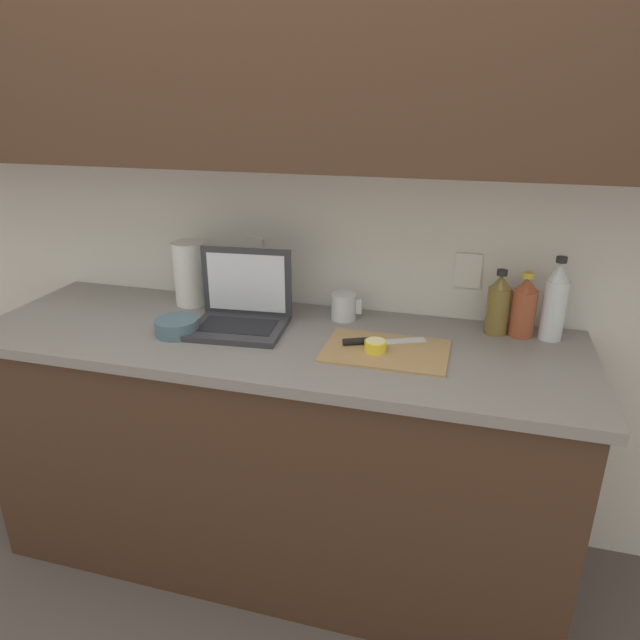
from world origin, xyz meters
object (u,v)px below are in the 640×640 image
object	(u,v)px
knife	(370,341)
bottle_oil_tall	(524,307)
bottle_water_clear	(555,302)
bowl_white	(177,327)
paper_towel_roll	(191,273)
lemon_half_cut	(375,346)
laptop	(242,309)
cutting_board	(386,351)
bottle_green_soda	(498,305)
measuring_cup	(344,306)

from	to	relation	value
knife	bottle_oil_tall	world-z (taller)	bottle_oil_tall
bottle_water_clear	knife	bearing A→B (deg)	-158.58
bowl_white	paper_towel_roll	distance (m)	0.31
knife	bowl_white	xyz separation A→B (m)	(-0.64, -0.08, 0.01)
lemon_half_cut	bottle_water_clear	size ratio (longest dim) A/B	0.25
laptop	cutting_board	xyz separation A→B (m)	(0.51, -0.08, -0.06)
bottle_green_soda	bottle_water_clear	distance (m)	0.17
laptop	bottle_oil_tall	xyz separation A→B (m)	(0.92, 0.17, 0.04)
laptop	cutting_board	bearing A→B (deg)	-13.57
measuring_cup	paper_towel_roll	xyz separation A→B (m)	(-0.59, -0.00, 0.07)
lemon_half_cut	measuring_cup	world-z (taller)	measuring_cup
cutting_board	measuring_cup	bearing A→B (deg)	128.78
bottle_green_soda	knife	bearing A→B (deg)	-150.43
lemon_half_cut	bottle_green_soda	size ratio (longest dim) A/B	0.31
paper_towel_roll	bottle_oil_tall	bearing A→B (deg)	0.56
bottle_green_soda	measuring_cup	distance (m)	0.52
bottle_green_soda	lemon_half_cut	bearing A→B (deg)	-143.11
bottle_oil_tall	bowl_white	distance (m)	1.14
knife	paper_towel_roll	distance (m)	0.76
laptop	measuring_cup	xyz separation A→B (m)	(0.32, 0.16, -0.01)
cutting_board	lemon_half_cut	distance (m)	0.04
measuring_cup	lemon_half_cut	bearing A→B (deg)	-57.99
laptop	measuring_cup	size ratio (longest dim) A/B	3.05
cutting_board	bottle_green_soda	bearing A→B (deg)	37.28
bottle_oil_tall	measuring_cup	size ratio (longest dim) A/B	2.00
bottle_oil_tall	measuring_cup	xyz separation A→B (m)	(-0.60, -0.01, -0.05)
bottle_green_soda	bowl_white	world-z (taller)	bottle_green_soda
lemon_half_cut	paper_towel_roll	xyz separation A→B (m)	(-0.75, 0.26, 0.09)
knife	bottle_water_clear	xyz separation A→B (m)	(0.55, 0.22, 0.11)
bowl_white	paper_towel_roll	world-z (taller)	paper_towel_roll
laptop	bowl_white	xyz separation A→B (m)	(-0.18, -0.12, -0.03)
lemon_half_cut	paper_towel_roll	size ratio (longest dim) A/B	0.28
measuring_cup	paper_towel_roll	size ratio (longest dim) A/B	0.46
lemon_half_cut	bottle_green_soda	bearing A→B (deg)	36.89
laptop	bottle_green_soda	world-z (taller)	laptop
bottle_oil_tall	bowl_white	size ratio (longest dim) A/B	1.51
knife	measuring_cup	bearing A→B (deg)	98.34
knife	bottle_water_clear	bearing A→B (deg)	-3.47
cutting_board	bottle_oil_tall	size ratio (longest dim) A/B	1.76
bottle_oil_tall	bottle_green_soda	bearing A→B (deg)	180.00
bottle_oil_tall	bowl_white	bearing A→B (deg)	-164.93
paper_towel_roll	laptop	bearing A→B (deg)	-30.82
knife	lemon_half_cut	xyz separation A→B (m)	(0.03, -0.05, 0.01)
laptop	bottle_oil_tall	world-z (taller)	laptop
laptop	knife	xyz separation A→B (m)	(0.46, -0.04, -0.04)
laptop	bottle_green_soda	distance (m)	0.86
bottle_green_soda	paper_towel_roll	world-z (taller)	paper_towel_roll
lemon_half_cut	knife	bearing A→B (deg)	116.73
knife	laptop	bearing A→B (deg)	149.49
lemon_half_cut	bowl_white	size ratio (longest dim) A/B	0.47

